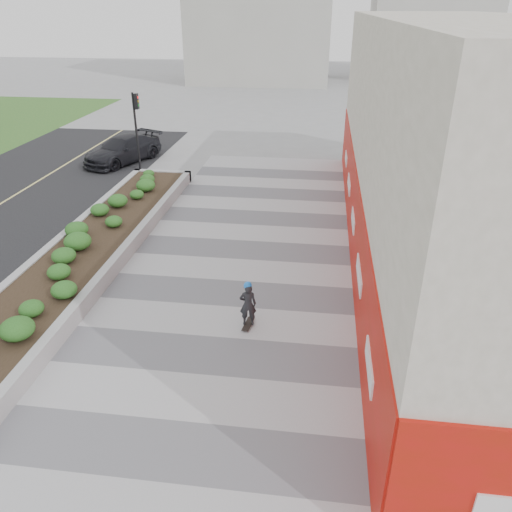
% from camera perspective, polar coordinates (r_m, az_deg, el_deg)
% --- Properties ---
extents(ground, '(160.00, 160.00, 0.00)m').
position_cam_1_polar(ground, '(12.21, -7.46, -16.29)').
color(ground, gray).
rests_on(ground, ground).
extents(walkway, '(8.00, 36.00, 0.01)m').
position_cam_1_polar(walkway, '(14.47, -4.53, -8.27)').
color(walkway, '#A8A8AD').
rests_on(walkway, ground).
extents(building, '(6.04, 24.08, 8.00)m').
position_cam_1_polar(building, '(18.57, 21.15, 11.58)').
color(building, '#B8AF9D').
rests_on(building, ground).
extents(planter, '(3.00, 18.00, 0.90)m').
position_cam_1_polar(planter, '(19.25, -18.37, 1.19)').
color(planter, '#9E9EA0').
rests_on(planter, ground).
extents(traffic_signal_near, '(0.33, 0.28, 4.20)m').
position_cam_1_polar(traffic_signal_near, '(28.42, -13.50, 14.85)').
color(traffic_signal_near, black).
rests_on(traffic_signal_near, ground).
extents(manhole_cover, '(0.44, 0.44, 0.01)m').
position_cam_1_polar(manhole_cover, '(14.39, -2.56, -8.44)').
color(manhole_cover, '#595654').
rests_on(manhole_cover, ground).
extents(skateboarder, '(0.52, 0.74, 1.46)m').
position_cam_1_polar(skateboarder, '(14.13, -0.93, -5.52)').
color(skateboarder, beige).
rests_on(skateboarder, ground).
extents(car_dark, '(4.00, 5.55, 1.49)m').
position_cam_1_polar(car_dark, '(30.72, -14.99, 11.67)').
color(car_dark, black).
rests_on(car_dark, ground).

